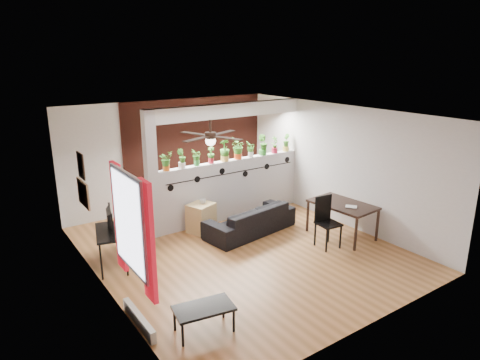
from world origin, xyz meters
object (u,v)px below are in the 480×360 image
Objects in this scene: cup at (203,201)px; coffee_table at (204,310)px; potted_plant_7 at (263,144)px; folding_chair at (326,217)px; potted_plant_6 at (251,149)px; sofa at (250,220)px; ceiling_fan at (210,137)px; potted_plant_3 at (211,155)px; office_chair at (139,226)px; potted_plant_1 at (182,158)px; potted_plant_5 at (238,148)px; dining_table at (343,207)px; potted_plant_9 at (286,142)px; potted_plant_8 at (275,144)px; potted_plant_2 at (197,157)px; computer_desk at (111,234)px; potted_plant_4 at (225,150)px; potted_plant_0 at (166,160)px; cube_shelf at (201,218)px.

cup is 3.45m from coffee_table.
potted_plant_7 is 0.47× the size of folding_chair.
potted_plant_6 reaches higher than sofa.
potted_plant_3 is (1.07, 1.80, -0.77)m from ceiling_fan.
sofa is at bearing -15.27° from office_chair.
potted_plant_1 is 1.40m from potted_plant_5.
potted_plant_1 is at bearing 138.80° from dining_table.
potted_plant_7 is 0.70m from potted_plant_9.
coffee_table is at bearing -133.83° from potted_plant_6.
potted_plant_8 is at bearing -0.00° from potted_plant_1.
potted_plant_2 is at bearing 0.00° from potted_plant_1.
office_chair is at bearing -173.69° from potted_plant_7.
computer_desk is at bearing -170.21° from potted_plant_9.
ceiling_fan is 2.63m from potted_plant_5.
potted_plant_4 is at bearing 15.53° from computer_desk.
potted_plant_1 is 2.11m from potted_plant_7.
potted_plant_9 is at bearing -0.00° from potted_plant_5.
potted_plant_1 is 2.81m from potted_plant_9.
potted_plant_3 is 2.11m from potted_plant_9.
folding_chair is at bearing -112.06° from potted_plant_9.
potted_plant_3 is at bearing 180.00° from potted_plant_8.
coffee_table is at bearing -122.72° from potted_plant_3.
potted_plant_2 is 0.75× the size of potted_plant_5.
computer_desk is (-1.45, 1.00, -1.70)m from ceiling_fan.
potted_plant_4 is 0.25× the size of sofa.
potted_plant_5 is (1.05, 0.00, 0.06)m from potted_plant_2.
potted_plant_8 reaches higher than office_chair.
potted_plant_8 is 0.40× the size of folding_chair.
potted_plant_4 is (1.42, 1.80, -0.71)m from ceiling_fan.
sofa is at bearing -126.28° from potted_plant_6.
coffee_table is at bearing -162.93° from folding_chair.
potted_plant_7 is (2.11, -0.00, 0.04)m from potted_plant_1.
ceiling_fan is 2.71m from coffee_table.
potted_plant_2 is at bearing 78.07° from cup.
potted_plant_6 is (2.11, 0.00, -0.02)m from potted_plant_0.
potted_plant_6 is (0.35, -0.00, -0.06)m from potted_plant_5.
potted_plant_3 is (0.70, 0.00, -0.02)m from potted_plant_1.
ceiling_fan reaches higher than folding_chair.
office_chair is at bearing -162.63° from potted_plant_1.
cup is (0.63, -0.34, -0.90)m from potted_plant_0.
potted_plant_9 is 4.80m from computer_desk.
potted_plant_1 is 0.35m from potted_plant_2.
potted_plant_1 is 0.84× the size of potted_plant_5.
potted_plant_0 is at bearing 24.23° from office_chair.
ceiling_fan is 3.14m from potted_plant_7.
potted_plant_2 is at bearing 180.00° from potted_plant_3.
ceiling_fan is at bearing -114.01° from cup.
cup is at bearing 65.99° from ceiling_fan.
dining_table is at bearing -17.74° from computer_desk.
cube_shelf is at bearing -30.36° from potted_plant_0.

